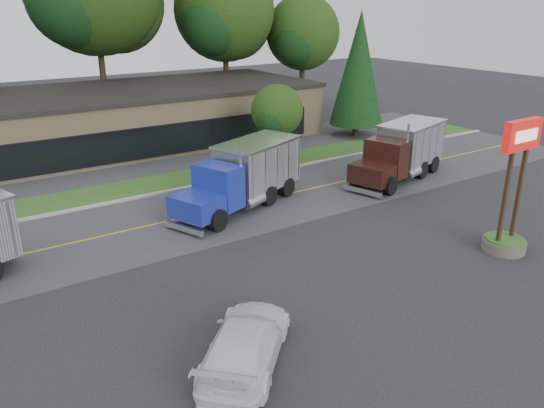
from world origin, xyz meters
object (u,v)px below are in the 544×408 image
(rally_car, at_px, (246,343))
(dump_truck_maroon, at_px, (402,150))
(dump_truck_blue, at_px, (245,173))
(bilo_sign, at_px, (510,208))

(rally_car, bearing_deg, dump_truck_maroon, -104.41)
(dump_truck_blue, xyz_separation_m, rally_car, (-7.09, -11.90, -1.06))
(dump_truck_maroon, xyz_separation_m, rally_car, (-17.92, -10.68, -1.06))
(dump_truck_maroon, height_order, rally_car, dump_truck_maroon)
(bilo_sign, bearing_deg, dump_truck_blue, 120.57)
(dump_truck_blue, distance_m, dump_truck_maroon, 10.89)
(bilo_sign, relative_size, dump_truck_blue, 0.67)
(dump_truck_maroon, relative_size, rally_car, 1.64)
(bilo_sign, xyz_separation_m, dump_truck_maroon, (4.09, 10.18, -0.22))
(dump_truck_blue, xyz_separation_m, dump_truck_maroon, (10.83, -1.22, -0.00))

